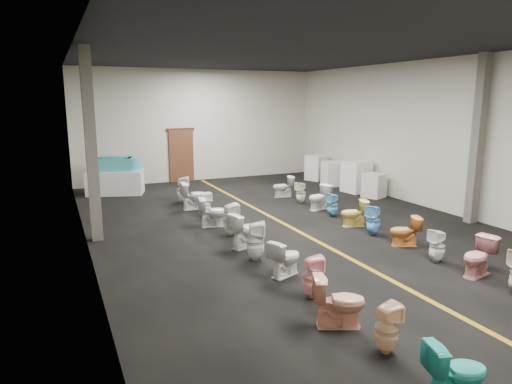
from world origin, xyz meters
TOP-DOWN VIEW (x-y plane):
  - floor at (0.00, 0.00)m, footprint 16.00×16.00m
  - ceiling at (0.00, 0.00)m, footprint 16.00×16.00m
  - wall_back at (0.00, 8.00)m, footprint 10.00×0.00m
  - wall_left at (-5.00, 0.00)m, footprint 0.00×16.00m
  - wall_right at (5.00, 0.00)m, footprint 0.00×16.00m
  - aisle_stripe at (0.00, 0.00)m, footprint 0.12×15.60m
  - back_door at (-0.80, 7.94)m, footprint 1.00×0.10m
  - door_frame at (-0.80, 7.95)m, footprint 1.15×0.08m
  - column_left at (-4.75, 1.00)m, footprint 0.25×0.25m
  - column_right at (4.75, -1.50)m, footprint 0.25×0.25m
  - display_table at (-3.62, 6.40)m, footprint 2.10×1.48m
  - bathtub at (-3.62, 6.40)m, footprint 1.80×1.04m
  - appliance_crate_a at (4.40, 2.20)m, footprint 0.83×0.83m
  - appliance_crate_b at (4.40, 3.21)m, footprint 0.92×0.92m
  - appliance_crate_c at (4.40, 4.64)m, footprint 0.98×0.98m
  - appliance_crate_d at (4.40, 5.93)m, footprint 0.93×0.93m
  - toilet_left_0 at (-1.68, -6.91)m, footprint 0.77×0.57m
  - toilet_left_1 at (-1.73, -5.81)m, footprint 0.33×0.32m
  - toilet_left_2 at (-1.89, -4.94)m, footprint 0.88×0.71m
  - toilet_left_3 at (-1.73, -3.92)m, footprint 0.41×0.40m
  - toilet_left_4 at (-1.69, -2.85)m, footprint 0.79×0.63m
  - toilet_left_5 at (-1.86, -1.84)m, footprint 0.49×0.48m
  - toilet_left_6 at (-1.71, -0.97)m, footprint 0.89×0.66m
  - toilet_left_7 at (-1.71, -0.00)m, footprint 0.40×0.39m
  - toilet_left_8 at (-1.82, 0.98)m, footprint 0.83×0.56m
  - toilet_left_9 at (-1.70, 2.06)m, footprint 0.35×0.35m
  - toilet_left_10 at (-1.72, 3.06)m, footprint 0.86×0.53m
  - toilet_left_11 at (-1.81, 4.07)m, footprint 0.52×0.51m
  - toilet_right_3 at (1.66, -4.37)m, footprint 0.82×0.57m
  - toilet_right_4 at (1.51, -3.49)m, footprint 0.33×0.33m
  - toilet_right_5 at (1.65, -2.38)m, footprint 0.77×0.60m
  - toilet_right_6 at (1.53, -1.40)m, footprint 0.46×0.46m
  - toilet_right_7 at (1.58, -0.54)m, footprint 0.78×0.57m
  - toilet_right_8 at (1.63, 0.54)m, footprint 0.34×0.33m
  - toilet_right_9 at (1.74, 1.44)m, footprint 0.82×0.58m
  - toilet_right_10 at (1.65, 2.41)m, footprint 0.42×0.41m
  - toilet_right_11 at (1.57, 3.51)m, footprint 0.77×0.52m

SIDE VIEW (x-z plane):
  - floor at x=0.00m, z-range 0.00..0.00m
  - aisle_stripe at x=0.00m, z-range 0.00..0.01m
  - toilet_right_8 at x=1.63m, z-range 0.00..0.68m
  - toilet_right_5 at x=1.65m, z-range 0.00..0.69m
  - toilet_left_1 at x=-1.73m, z-range 0.00..0.70m
  - toilet_right_10 at x=1.65m, z-range 0.00..0.70m
  - toilet_right_4 at x=1.51m, z-range 0.00..0.70m
  - toilet_left_0 at x=-1.68m, z-range 0.00..0.71m
  - toilet_left_9 at x=-1.70m, z-range 0.00..0.71m
  - toilet_left_4 at x=-1.69m, z-range 0.00..0.71m
  - toilet_right_7 at x=1.58m, z-range 0.00..0.71m
  - toilet_right_11 at x=1.57m, z-range 0.00..0.72m
  - toilet_left_3 at x=-1.73m, z-range 0.00..0.74m
  - toilet_right_9 at x=1.74m, z-range 0.00..0.76m
  - toilet_right_3 at x=1.66m, z-range 0.00..0.76m
  - toilet_right_6 at x=1.53m, z-range 0.00..0.76m
  - toilet_left_8 at x=-1.82m, z-range 0.00..0.78m
  - toilet_left_2 at x=-1.89m, z-range 0.00..0.78m
  - toilet_left_6 at x=-1.71m, z-range 0.00..0.81m
  - toilet_left_7 at x=-1.71m, z-range 0.00..0.82m
  - appliance_crate_a at x=4.40m, z-range 0.00..0.83m
  - toilet_left_5 at x=-1.86m, z-range 0.00..0.83m
  - toilet_left_10 at x=-1.72m, z-range 0.00..0.84m
  - display_table at x=-3.62m, z-range 0.00..0.84m
  - toilet_left_11 at x=-1.81m, z-range 0.00..0.86m
  - appliance_crate_c at x=4.40m, z-range 0.00..0.93m
  - appliance_crate_d at x=4.40m, z-range 0.00..1.03m
  - appliance_crate_b at x=4.40m, z-range 0.00..1.13m
  - back_door at x=-0.80m, z-range 0.00..2.10m
  - bathtub at x=-3.62m, z-range 0.79..1.34m
  - door_frame at x=-0.80m, z-range 2.07..2.17m
  - wall_back at x=0.00m, z-range -2.75..7.25m
  - wall_left at x=-5.00m, z-range -5.75..10.25m
  - wall_right at x=5.00m, z-range -5.75..10.25m
  - column_left at x=-4.75m, z-range 0.00..4.50m
  - column_right at x=4.75m, z-range 0.00..4.50m
  - ceiling at x=0.00m, z-range 4.50..4.50m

